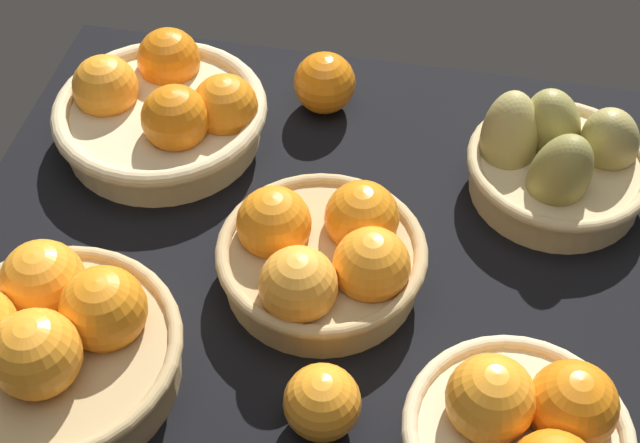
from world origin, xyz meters
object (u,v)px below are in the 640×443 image
basket_far_right (50,343)px  basket_far_left (524,437)px  loose_orange_front_gap (325,83)px  loose_orange_back_gap (322,402)px  basket_near_left_pears (557,161)px  basket_center (324,255)px  basket_near_right (164,110)px

basket_far_right → basket_far_left: basket_far_right is taller
loose_orange_front_gap → loose_orange_back_gap: bearing=100.5°
basket_far_left → basket_near_left_pears: basket_near_left_pears is taller
basket_far_left → basket_center: size_ratio=0.93×
loose_orange_front_gap → loose_orange_back_gap: size_ratio=1.07×
basket_far_right → basket_near_left_pears: bearing=-143.4°
loose_orange_back_gap → basket_near_left_pears: bearing=-119.9°
basket_far_left → loose_orange_back_gap: (18.11, -0.76, -1.14)cm
basket_far_right → basket_near_left_pears: size_ratio=1.16×
basket_center → loose_orange_front_gap: bearing=-79.4°
basket_near_left_pears → loose_orange_back_gap: basket_near_left_pears is taller
basket_far_right → loose_orange_front_gap: 47.37cm
loose_orange_front_gap → basket_near_left_pears: bearing=162.3°
basket_near_right → loose_orange_back_gap: bearing=126.4°
loose_orange_front_gap → loose_orange_back_gap: (-8.23, 44.48, -0.24)cm
loose_orange_front_gap → loose_orange_back_gap: 45.23cm
basket_far_right → basket_near_left_pears: 58.17cm
basket_near_left_pears → loose_orange_back_gap: bearing=60.1°
basket_far_right → basket_center: size_ratio=1.11×
basket_center → loose_orange_front_gap: (5.16, -27.66, -0.33)cm
basket_center → basket_near_right: (23.15, -18.72, -0.11)cm
basket_center → loose_orange_back_gap: bearing=100.4°
basket_center → loose_orange_front_gap: basket_center is taller
basket_far_left → basket_far_right: bearing=-1.9°
basket_near_left_pears → basket_center: (23.39, 18.57, -0.11)cm
basket_far_left → loose_orange_front_gap: (26.34, -45.24, -0.89)cm
basket_far_left → basket_near_left_pears: (-2.21, -36.14, -0.45)cm
basket_center → loose_orange_back_gap: (-3.07, 16.81, -0.57)cm
basket_far_right → basket_near_right: (-0.19, -34.80, -0.69)cm
basket_near_left_pears → loose_orange_front_gap: basket_near_left_pears is taller
basket_far_right → basket_far_left: bearing=178.1°
basket_near_right → basket_far_left: bearing=140.7°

